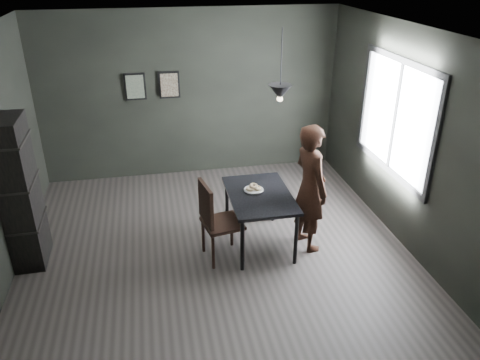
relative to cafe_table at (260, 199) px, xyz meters
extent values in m
plane|color=#342F2D|center=(-0.60, 0.00, -0.67)|extent=(5.00, 5.00, 0.00)
cube|color=black|center=(-0.60, 2.50, 0.73)|extent=(5.00, 0.10, 2.80)
cube|color=silver|center=(-0.60, 0.00, 2.13)|extent=(5.00, 5.00, 0.02)
cube|color=white|center=(1.88, 0.20, 0.93)|extent=(0.02, 1.80, 1.40)
cube|color=black|center=(1.87, 0.20, 0.93)|extent=(0.04, 1.96, 1.56)
cube|color=black|center=(0.00, 0.00, 0.06)|extent=(0.80, 1.20, 0.04)
cylinder|color=black|center=(-0.34, -0.54, -0.32)|extent=(0.05, 0.05, 0.71)
cylinder|color=black|center=(0.34, -0.54, -0.32)|extent=(0.05, 0.05, 0.71)
cylinder|color=black|center=(-0.34, 0.54, -0.32)|extent=(0.05, 0.05, 0.71)
cylinder|color=black|center=(0.34, 0.54, -0.32)|extent=(0.05, 0.05, 0.71)
cylinder|color=silver|center=(-0.06, 0.11, 0.08)|extent=(0.23, 0.23, 0.01)
torus|color=beige|center=(-0.01, 0.11, 0.11)|extent=(0.11, 0.11, 0.04)
torus|color=beige|center=(-0.10, 0.10, 0.11)|extent=(0.11, 0.11, 0.04)
torus|color=beige|center=(-0.06, 0.11, 0.15)|extent=(0.15, 0.15, 0.06)
imported|color=black|center=(0.62, -0.16, 0.18)|extent=(0.53, 0.69, 1.71)
cube|color=black|center=(-0.53, -0.21, -0.17)|extent=(0.54, 0.54, 0.04)
cube|color=black|center=(-0.73, -0.25, 0.15)|extent=(0.13, 0.46, 0.51)
cylinder|color=black|center=(-0.69, -0.44, -0.45)|extent=(0.04, 0.04, 0.45)
cylinder|color=black|center=(-0.29, -0.37, -0.45)|extent=(0.04, 0.04, 0.45)
cylinder|color=black|center=(-0.76, -0.05, -0.45)|extent=(0.04, 0.04, 0.45)
cylinder|color=black|center=(-0.37, 0.02, -0.45)|extent=(0.04, 0.04, 0.45)
cube|color=black|center=(-2.92, 0.21, 0.28)|extent=(0.37, 0.64, 1.90)
cylinder|color=black|center=(0.25, 0.10, 1.75)|extent=(0.01, 0.01, 0.75)
cone|color=black|center=(0.25, 0.10, 1.38)|extent=(0.28, 0.28, 0.18)
sphere|color=#FFE0B2|center=(0.25, 0.10, 1.30)|extent=(0.07, 0.07, 0.07)
cube|color=black|center=(-1.50, 2.47, 0.93)|extent=(0.34, 0.03, 0.44)
cube|color=#3E574B|center=(-1.50, 2.45, 0.93)|extent=(0.28, 0.01, 0.38)
cube|color=black|center=(-0.95, 2.47, 0.93)|extent=(0.34, 0.03, 0.44)
cube|color=brown|center=(-0.95, 2.45, 0.93)|extent=(0.28, 0.01, 0.38)
camera|label=1|loc=(-1.30, -5.19, 2.88)|focal=35.00mm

